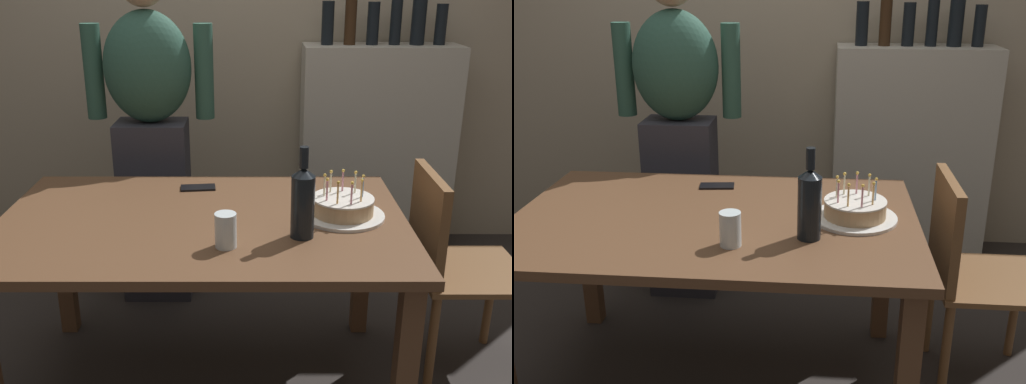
# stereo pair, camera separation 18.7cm
# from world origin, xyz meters

# --- Properties ---
(ground_plane) EXTENTS (10.00, 10.00, 0.00)m
(ground_plane) POSITION_xyz_m (0.00, 0.00, 0.00)
(ground_plane) COLOR #332D2B
(back_wall) EXTENTS (5.20, 0.10, 2.60)m
(back_wall) POSITION_xyz_m (0.00, 1.55, 1.30)
(back_wall) COLOR tan
(back_wall) RESTS_ON ground_plane
(dining_table) EXTENTS (1.50, 0.96, 0.74)m
(dining_table) POSITION_xyz_m (0.00, 0.00, 0.64)
(dining_table) COLOR brown
(dining_table) RESTS_ON ground_plane
(birthday_cake) EXTENTS (0.31, 0.31, 0.16)m
(birthday_cake) POSITION_xyz_m (0.52, 0.02, 0.77)
(birthday_cake) COLOR white
(birthday_cake) RESTS_ON dining_table
(water_glass_near) EXTENTS (0.07, 0.07, 0.12)m
(water_glass_near) POSITION_xyz_m (0.10, -0.24, 0.80)
(water_glass_near) COLOR silver
(water_glass_near) RESTS_ON dining_table
(wine_bottle) EXTENTS (0.08, 0.08, 0.32)m
(wine_bottle) POSITION_xyz_m (0.35, -0.16, 0.87)
(wine_bottle) COLOR black
(wine_bottle) RESTS_ON dining_table
(cell_phone) EXTENTS (0.15, 0.09, 0.01)m
(cell_phone) POSITION_xyz_m (-0.05, 0.32, 0.74)
(cell_phone) COLOR black
(cell_phone) RESTS_ON dining_table
(person_man_bearded) EXTENTS (0.61, 0.27, 1.66)m
(person_man_bearded) POSITION_xyz_m (-0.31, 0.77, 0.87)
(person_man_bearded) COLOR #33333D
(person_man_bearded) RESTS_ON ground_plane
(dining_chair) EXTENTS (0.42, 0.42, 0.87)m
(dining_chair) POSITION_xyz_m (0.97, 0.12, 0.52)
(dining_chair) COLOR brown
(dining_chair) RESTS_ON ground_plane
(shelf_cabinet) EXTENTS (0.87, 0.30, 1.48)m
(shelf_cabinet) POSITION_xyz_m (0.90, 1.33, 0.62)
(shelf_cabinet) COLOR beige
(shelf_cabinet) RESTS_ON ground_plane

